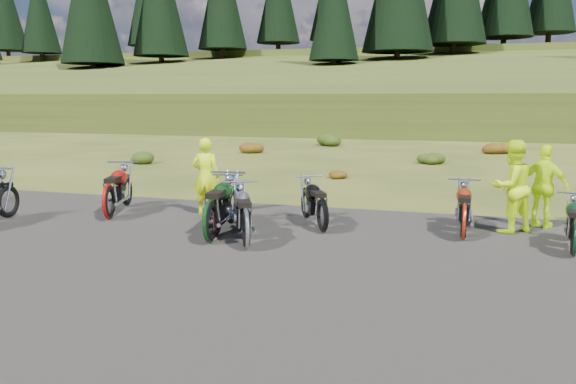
% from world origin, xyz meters
% --- Properties ---
extents(ground, '(300.00, 300.00, 0.00)m').
position_xyz_m(ground, '(0.00, 0.00, 0.00)').
color(ground, '#2F3D14').
rests_on(ground, ground).
extents(gravel_pad, '(20.00, 12.00, 0.04)m').
position_xyz_m(gravel_pad, '(0.00, -2.00, 0.00)').
color(gravel_pad, black).
rests_on(gravel_pad, ground).
extents(hill_slope, '(300.00, 45.97, 9.37)m').
position_xyz_m(hill_slope, '(0.00, 50.00, 0.00)').
color(hill_slope, '#334216').
rests_on(hill_slope, ground).
extents(hill_plateau, '(300.00, 90.00, 9.17)m').
position_xyz_m(hill_plateau, '(0.00, 110.00, 0.00)').
color(hill_plateau, '#334216').
rests_on(hill_plateau, ground).
extents(conifer_10, '(7.04, 7.04, 18.00)m').
position_xyz_m(conifer_10, '(-75.00, 77.00, 19.16)').
color(conifer_10, black).
rests_on(conifer_10, ground).
extents(conifer_13, '(5.72, 5.72, 15.00)m').
position_xyz_m(conifer_13, '(-57.00, 64.00, 15.86)').
color(conifer_13, black).
rests_on(conifer_13, ground).
extents(conifer_14, '(5.28, 5.28, 14.00)m').
position_xyz_m(conifer_14, '(-51.00, 70.00, 16.55)').
color(conifer_14, black).
rests_on(conifer_14, ground).
extents(conifer_21, '(5.28, 5.28, 14.00)m').
position_xyz_m(conifer_21, '(-9.00, 50.00, 12.56)').
color(conifer_21, black).
rests_on(conifer_21, ground).
extents(shrub_1, '(1.03, 1.03, 0.61)m').
position_xyz_m(shrub_1, '(-9.10, 11.30, 0.31)').
color(shrub_1, '#1C350D').
rests_on(shrub_1, ground).
extents(shrub_2, '(1.30, 1.30, 0.77)m').
position_xyz_m(shrub_2, '(-6.20, 16.60, 0.38)').
color(shrub_2, '#5A280B').
rests_on(shrub_2, ground).
extents(shrub_3, '(1.56, 1.56, 0.92)m').
position_xyz_m(shrub_3, '(-3.30, 21.90, 0.46)').
color(shrub_3, '#1C350D').
rests_on(shrub_3, ground).
extents(shrub_4, '(0.77, 0.77, 0.45)m').
position_xyz_m(shrub_4, '(-0.40, 9.20, 0.23)').
color(shrub_4, '#5A280B').
rests_on(shrub_4, ground).
extents(shrub_5, '(1.03, 1.03, 0.61)m').
position_xyz_m(shrub_5, '(2.50, 14.50, 0.31)').
color(shrub_5, '#1C350D').
rests_on(shrub_5, ground).
extents(shrub_6, '(1.30, 1.30, 0.77)m').
position_xyz_m(shrub_6, '(5.40, 19.80, 0.38)').
color(shrub_6, '#5A280B').
rests_on(shrub_6, ground).
extents(motorcycle_1, '(1.39, 2.38, 1.18)m').
position_xyz_m(motorcycle_1, '(-3.94, 1.29, 0.00)').
color(motorcycle_1, '#910A0A').
rests_on(motorcycle_1, ground).
extents(motorcycle_2, '(1.04, 2.39, 1.21)m').
position_xyz_m(motorcycle_2, '(-0.92, 0.03, 0.00)').
color(motorcycle_2, black).
rests_on(motorcycle_2, ground).
extents(motorcycle_3, '(1.52, 2.18, 1.09)m').
position_xyz_m(motorcycle_3, '(-0.12, -0.20, 0.00)').
color(motorcycle_3, '#9D9DA1').
rests_on(motorcycle_3, ground).
extents(motorcycle_4, '(1.08, 2.20, 1.10)m').
position_xyz_m(motorcycle_4, '(-1.01, 0.50, 0.00)').
color(motorcycle_4, '#50130D').
rests_on(motorcycle_4, ground).
extents(motorcycle_5, '(1.53, 2.04, 1.03)m').
position_xyz_m(motorcycle_5, '(0.92, 1.41, 0.00)').
color(motorcycle_5, black).
rests_on(motorcycle_5, ground).
extents(motorcycle_6, '(0.67, 2.00, 1.05)m').
position_xyz_m(motorcycle_6, '(3.64, 1.59, 0.00)').
color(motorcycle_6, maroon).
rests_on(motorcycle_6, ground).
extents(motorcycle_7, '(0.88, 1.93, 0.98)m').
position_xyz_m(motorcycle_7, '(5.44, 0.91, 0.00)').
color(motorcycle_7, black).
rests_on(motorcycle_7, ground).
extents(person_middle, '(0.71, 0.52, 1.79)m').
position_xyz_m(person_middle, '(-2.07, 2.40, 0.89)').
color(person_middle, '#B9E00B').
rests_on(person_middle, ground).
extents(person_right_a, '(1.15, 1.11, 1.87)m').
position_xyz_m(person_right_a, '(4.53, 2.49, 0.93)').
color(person_right_a, '#B9E00B').
rests_on(person_right_a, ground).
extents(person_right_b, '(1.09, 0.90, 1.74)m').
position_xyz_m(person_right_b, '(5.23, 3.11, 0.87)').
color(person_right_b, '#B9E00B').
rests_on(person_right_b, ground).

